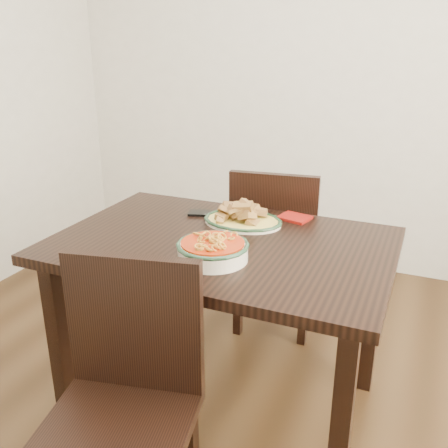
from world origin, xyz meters
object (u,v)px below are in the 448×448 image
at_px(chair_far, 275,244).
at_px(noodle_bowl, 213,248).
at_px(dining_table, 222,262).
at_px(fish_plate, 243,213).
at_px(smartphone, 203,213).
at_px(chair_near, 125,392).

bearing_deg(chair_far, noodle_bowl, 84.09).
bearing_deg(noodle_bowl, dining_table, 103.21).
bearing_deg(fish_plate, smartphone, 168.28).
height_order(dining_table, chair_near, chair_near).
height_order(dining_table, noodle_bowl, noodle_bowl).
distance_m(chair_near, noodle_bowl, 0.55).
bearing_deg(fish_plate, chair_far, 87.70).
height_order(chair_far, chair_near, same).
xyz_separation_m(dining_table, chair_near, (-0.04, -0.63, -0.16)).
bearing_deg(chair_near, noodle_bowl, 68.07).
bearing_deg(chair_far, fish_plate, 80.54).
bearing_deg(fish_plate, chair_near, -93.09).
xyz_separation_m(dining_table, fish_plate, (0.01, 0.20, 0.14)).
distance_m(dining_table, smartphone, 0.33).
bearing_deg(chair_near, smartphone, 88.09).
height_order(chair_far, noodle_bowl, chair_far).
xyz_separation_m(chair_far, smartphone, (-0.22, -0.38, 0.26)).
height_order(noodle_bowl, smartphone, noodle_bowl).
xyz_separation_m(dining_table, chair_far, (0.02, 0.63, -0.16)).
bearing_deg(chair_near, chair_far, 75.14).
bearing_deg(dining_table, noodle_bowl, -76.79).
relative_size(dining_table, fish_plate, 3.91).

